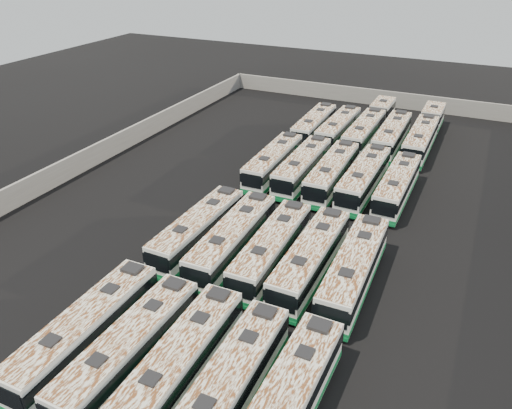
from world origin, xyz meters
The scene contains 22 objects.
ground centered at (0.00, 0.00, 0.00)m, with size 140.00×140.00×0.00m, color black.
perimeter_wall centered at (0.00, 0.00, 1.10)m, with size 45.20×73.20×2.20m.
bus_front_far_left centered at (-4.25, -18.55, 1.56)m, with size 2.40×10.87×3.06m.
bus_front_left centered at (-1.16, -18.60, 1.53)m, with size 2.39×10.67×3.00m.
bus_front_center centered at (1.89, -18.42, 1.55)m, with size 2.46×10.80×3.03m.
bus_front_right centered at (4.94, -18.58, 1.54)m, with size 2.41×10.72×3.01m.
bus_front_far_right centered at (7.93, -18.44, 1.56)m, with size 2.48×10.86×3.05m.
bus_midfront_far_left centered at (-4.24, -6.27, 1.53)m, with size 2.43×10.69×3.00m.
bus_midfront_left centered at (-1.17, -6.47, 1.59)m, with size 2.62×11.11×3.11m.
bus_midfront_center centered at (1.92, -6.36, 1.55)m, with size 2.55×10.85×3.04m.
bus_midfront_right centered at (4.85, -6.35, 1.57)m, with size 2.36×10.92×3.07m.
bus_midfront_far_right centered at (7.93, -6.31, 1.59)m, with size 2.55×11.08×3.11m.
bus_midback_far_left centered at (-4.20, 8.02, 1.55)m, with size 2.54×10.80×3.03m.
bus_midback_left centered at (-1.17, 8.09, 1.57)m, with size 2.42×10.93×3.07m.
bus_midback_center centered at (1.86, 7.92, 1.58)m, with size 2.50×10.99×3.08m.
bus_midback_right centered at (4.87, 8.02, 1.60)m, with size 2.49×11.11×3.12m.
bus_midback_far_right centered at (7.97, 7.89, 1.53)m, with size 2.35×10.63×2.99m.
bus_back_far_left centered at (-4.16, 20.03, 1.53)m, with size 2.47×10.65×2.98m.
bus_back_left centered at (-1.24, 20.20, 1.53)m, with size 2.41×10.67×3.00m.
bus_back_center centered at (1.84, 22.97, 1.57)m, with size 2.44×16.98×3.07m.
bus_back_right centered at (4.91, 20.24, 1.60)m, with size 2.41×11.10×3.12m.
bus_back_far_right centered at (8.04, 23.21, 1.57)m, with size 2.39×16.97×3.07m.
Camera 1 is at (13.64, -33.86, 21.32)m, focal length 35.00 mm.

